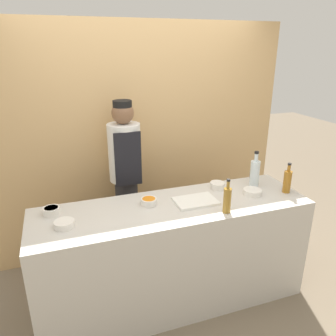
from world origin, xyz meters
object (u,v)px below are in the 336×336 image
at_px(sauce_bowl_red, 217,185).
at_px(cutting_board, 195,201).
at_px(sauce_bowl_white, 252,192).
at_px(chef_center, 126,179).
at_px(bottle_amber, 287,181).
at_px(sauce_bowl_purple, 64,224).
at_px(bottle_vinegar, 227,200).
at_px(bottle_clear, 255,173).
at_px(sauce_bowl_yellow, 51,211).
at_px(sauce_bowl_orange, 149,201).

bearing_deg(sauce_bowl_red, cutting_board, -147.86).
distance_m(sauce_bowl_white, chef_center, 1.20).
xyz_separation_m(sauce_bowl_white, bottle_amber, (0.31, -0.06, 0.08)).
height_order(sauce_bowl_white, sauce_bowl_purple, sauce_bowl_white).
height_order(sauce_bowl_white, bottle_vinegar, bottle_vinegar).
distance_m(bottle_clear, chef_center, 1.22).
xyz_separation_m(bottle_clear, chef_center, (-1.09, 0.54, -0.13)).
relative_size(sauce_bowl_yellow, bottle_amber, 0.46).
relative_size(bottle_vinegar, bottle_amber, 1.02).
height_order(sauce_bowl_white, cutting_board, sauce_bowl_white).
bearing_deg(sauce_bowl_purple, sauce_bowl_yellow, 110.30).
bearing_deg(sauce_bowl_yellow, sauce_bowl_purple, -69.70).
relative_size(sauce_bowl_red, bottle_amber, 0.48).
height_order(sauce_bowl_orange, bottle_amber, bottle_amber).
bearing_deg(sauce_bowl_yellow, cutting_board, -8.53).
bearing_deg(sauce_bowl_yellow, sauce_bowl_red, 0.73).
bearing_deg(sauce_bowl_white, sauce_bowl_orange, 173.11).
bearing_deg(bottle_vinegar, chef_center, 122.99).
bearing_deg(chef_center, sauce_bowl_purple, -129.77).
bearing_deg(sauce_bowl_orange, sauce_bowl_red, 8.85).
bearing_deg(bottle_vinegar, sauce_bowl_yellow, 162.24).
distance_m(sauce_bowl_purple, sauce_bowl_red, 1.37).
bearing_deg(sauce_bowl_white, sauce_bowl_yellow, 173.23).
relative_size(sauce_bowl_orange, bottle_clear, 0.39).
bearing_deg(cutting_board, sauce_bowl_purple, -176.96).
distance_m(sauce_bowl_yellow, chef_center, 0.86).
bearing_deg(sauce_bowl_white, bottle_amber, -10.38).
bearing_deg(sauce_bowl_orange, sauce_bowl_purple, -168.36).
distance_m(bottle_amber, chef_center, 1.49).
relative_size(sauce_bowl_white, bottle_amber, 0.57).
xyz_separation_m(sauce_bowl_red, bottle_vinegar, (-0.14, -0.43, 0.08)).
height_order(bottle_vinegar, chef_center, chef_center).
relative_size(bottle_amber, chef_center, 0.16).
relative_size(sauce_bowl_white, bottle_vinegar, 0.56).
relative_size(sauce_bowl_yellow, sauce_bowl_red, 0.96).
relative_size(sauce_bowl_red, bottle_vinegar, 0.47).
bearing_deg(bottle_amber, sauce_bowl_red, 153.27).
height_order(sauce_bowl_red, chef_center, chef_center).
bearing_deg(sauce_bowl_yellow, sauce_bowl_white, -6.77).
relative_size(sauce_bowl_red, chef_center, 0.08).
bearing_deg(sauce_bowl_red, sauce_bowl_purple, -169.75).
height_order(sauce_bowl_purple, sauce_bowl_red, sauce_bowl_red).
bearing_deg(bottle_amber, chef_center, 149.28).
relative_size(sauce_bowl_purple, cutting_board, 0.42).
distance_m(sauce_bowl_purple, cutting_board, 1.05).
distance_m(bottle_clear, bottle_amber, 0.29).
bearing_deg(bottle_vinegar, cutting_board, 122.84).
bearing_deg(sauce_bowl_orange, bottle_amber, -7.79).
bearing_deg(bottle_clear, cutting_board, -168.43).
bearing_deg(chef_center, sauce_bowl_white, -35.97).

